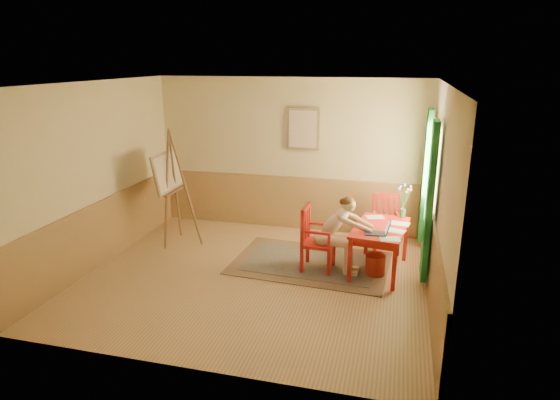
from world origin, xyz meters
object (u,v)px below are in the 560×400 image
(figure, at_px, (337,231))
(chair_back, at_px, (385,223))
(table, at_px, (380,232))
(laptop, at_px, (379,231))
(easel, at_px, (170,176))
(chair_left, at_px, (315,239))

(figure, bearing_deg, chair_back, 57.83)
(table, height_order, laptop, laptop)
(table, relative_size, figure, 1.07)
(table, xyz_separation_m, easel, (-3.56, 0.33, 0.56))
(easel, bearing_deg, figure, -9.76)
(laptop, bearing_deg, chair_left, 170.71)
(table, bearing_deg, easel, 174.65)
(figure, relative_size, easel, 0.59)
(table, bearing_deg, chair_left, -169.86)
(chair_left, bearing_deg, figure, -0.53)
(table, bearing_deg, laptop, -90.80)
(table, relative_size, laptop, 3.53)
(figure, bearing_deg, table, 15.57)
(chair_back, height_order, laptop, chair_back)
(chair_back, relative_size, figure, 0.79)
(chair_back, xyz_separation_m, easel, (-3.61, -0.56, 0.72))
(easel, bearing_deg, chair_back, 8.74)
(table, distance_m, figure, 0.64)
(easel, bearing_deg, laptop, -10.47)
(chair_back, xyz_separation_m, figure, (-0.67, -1.06, 0.19))
(figure, xyz_separation_m, laptop, (0.62, -0.15, 0.10))
(chair_back, bearing_deg, chair_left, -133.27)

